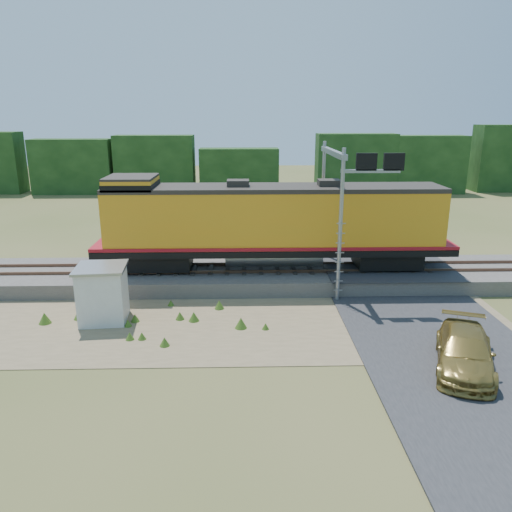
{
  "coord_description": "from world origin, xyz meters",
  "views": [
    {
      "loc": [
        -0.93,
        -19.99,
        9.01
      ],
      "look_at": [
        -0.33,
        3.0,
        2.4
      ],
      "focal_mm": 35.0,
      "sensor_mm": 36.0,
      "label": 1
    }
  ],
  "objects_px": {
    "signal_gantry": "(342,183)",
    "shed": "(103,293)",
    "locomotive": "(269,223)",
    "car": "(465,351)"
  },
  "relations": [
    {
      "from": "car",
      "to": "signal_gantry",
      "type": "bearing_deg",
      "value": 128.6
    },
    {
      "from": "signal_gantry",
      "to": "car",
      "type": "xyz_separation_m",
      "value": [
        2.96,
        -9.11,
        -4.89
      ]
    },
    {
      "from": "shed",
      "to": "car",
      "type": "height_order",
      "value": "shed"
    },
    {
      "from": "signal_gantry",
      "to": "shed",
      "type": "bearing_deg",
      "value": -159.11
    },
    {
      "from": "car",
      "to": "locomotive",
      "type": "bearing_deg",
      "value": 144.71
    },
    {
      "from": "shed",
      "to": "signal_gantry",
      "type": "xyz_separation_m",
      "value": [
        11.31,
        4.32,
        4.29
      ]
    },
    {
      "from": "locomotive",
      "to": "car",
      "type": "xyz_separation_m",
      "value": [
        6.63,
        -9.79,
        -2.7
      ]
    },
    {
      "from": "locomotive",
      "to": "signal_gantry",
      "type": "height_order",
      "value": "signal_gantry"
    },
    {
      "from": "locomotive",
      "to": "shed",
      "type": "distance_m",
      "value": 9.36
    },
    {
      "from": "locomotive",
      "to": "car",
      "type": "bearing_deg",
      "value": -55.87
    }
  ]
}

